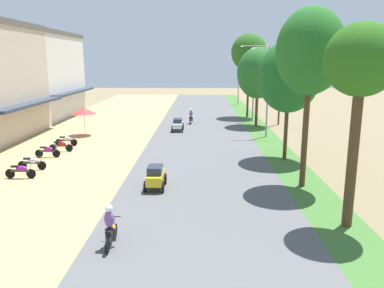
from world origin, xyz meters
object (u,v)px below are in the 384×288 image
Objects in this scene: parked_motorbike_third at (21,170)px; car_hatchback_yellow at (155,176)px; median_tree_second at (310,52)px; motorbike_foreground_rider at (110,226)px; parked_motorbike_seventh at (66,140)px; median_tree_fourth at (258,73)px; streetlamp_near at (268,86)px; utility_pole_near at (280,84)px; streetlamp_mid at (254,78)px; median_tree_third at (289,77)px; parked_motorbike_sixth at (61,145)px; parked_motorbike_fourth at (32,162)px; median_tree_fifth at (249,52)px; motorbike_ahead_second at (191,116)px; parked_motorbike_fifth at (48,151)px; streetlamp_far at (239,76)px; vendor_umbrella at (84,111)px; median_tree_nearest at (361,64)px; car_sedan_white at (178,124)px.

parked_motorbike_third is 0.90× the size of car_hatchback_yellow.
motorbike_foreground_rider is (-8.90, -7.17, -6.37)m from median_tree_second.
median_tree_fourth is (16.65, 9.95, 4.97)m from parked_motorbike_seventh.
parked_motorbike_seventh is 1.00× the size of motorbike_foreground_rider.
streetlamp_near is at bearing 59.89° from car_hatchback_yellow.
streetlamp_mid is at bearing 139.07° from utility_pole_near.
median_tree_third is 17.19m from streetlamp_mid.
parked_motorbike_sixth is at bearing -143.98° from median_tree_fourth.
median_tree_second reaches higher than utility_pole_near.
parked_motorbike_fourth is 29.32m from median_tree_fifth.
parked_motorbike_third is 6.70m from parked_motorbike_sixth.
utility_pole_near is (18.93, 19.72, 3.79)m from parked_motorbike_third.
median_tree_fifth is 10.94m from motorbike_ahead_second.
parked_motorbike_fifth is 0.24× the size of streetlamp_far.
streetlamp_far is at bearing 67.09° from parked_motorbike_third.
parked_motorbike_third is 8.66m from parked_motorbike_seventh.
vendor_umbrella is at bearing 152.93° from median_tree_third.
motorbike_ahead_second reaches higher than parked_motorbike_seventh.
motorbike_foreground_rider is (7.19, -14.92, 0.30)m from parked_motorbike_sixth.
parked_motorbike_fourth and parked_motorbike_fifth have the same top height.
parked_motorbike_third is at bearing -88.06° from parked_motorbike_seventh.
median_tree_second is at bearing -90.31° from median_tree_fifth.
median_tree_fourth reaches higher than streetlamp_near.
median_tree_fourth is 4.48× the size of motorbike_foreground_rider.
parked_motorbike_seventh is 0.22× the size of median_tree_fourth.
median_tree_fifth reaches higher than vendor_umbrella.
parked_motorbike_third is 1.00× the size of parked_motorbike_sixth.
utility_pole_near reaches higher than parked_motorbike_fifth.
parked_motorbike_sixth is 0.18× the size of median_tree_fifth.
median_tree_third reaches higher than streetlamp_far.
parked_motorbike_sixth is at bearing 173.15° from median_tree_third.
streetlamp_mid is (16.54, 8.75, 2.58)m from vendor_umbrella.
parked_motorbike_sixth is 17.29m from median_tree_third.
car_hatchback_yellow is at bearing -101.66° from streetlamp_far.
car_hatchback_yellow is (-8.35, -14.40, -3.89)m from streetlamp_near.
median_tree_nearest is 1.02× the size of median_tree_third.
parked_motorbike_seventh is 0.18× the size of median_tree_fifth.
vendor_umbrella is at bearing 178.77° from streetlamp_near.
median_tree_third reaches higher than parked_motorbike_third.
motorbike_ahead_second is (1.41, 21.46, 0.11)m from car_hatchback_yellow.
car_sedan_white is 1.26× the size of motorbike_ahead_second.
parked_motorbike_fifth and parked_motorbike_seventh have the same top height.
median_tree_fourth is (-0.24, 24.80, -1.16)m from median_tree_nearest.
streetlamp_mid is (16.42, 21.90, 4.33)m from parked_motorbike_third.
utility_pole_near is at bearing 67.18° from motorbike_foreground_rider.
parked_motorbike_fourth is at bearing 93.13° from parked_motorbike_third.
parked_motorbike_sixth is 22.81m from streetlamp_mid.
parked_motorbike_third is 17.59m from car_sedan_white.
car_sedan_white is at bearing 161.54° from streetlamp_near.
parked_motorbike_fourth is 6.86m from parked_motorbike_seventh.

